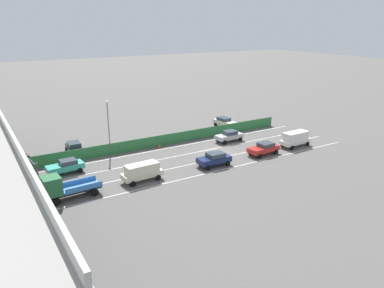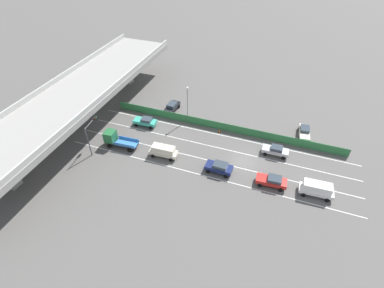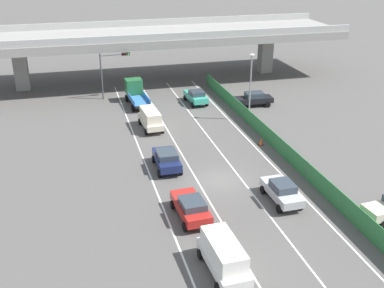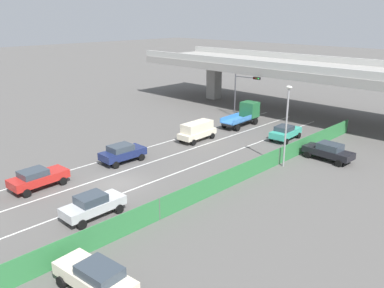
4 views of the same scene
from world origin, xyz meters
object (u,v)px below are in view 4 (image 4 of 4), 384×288
object	(u,v)px
traffic_light	(243,87)
street_lamp	(287,119)
car_sedan_red	(38,177)
car_taxi_teal	(285,132)
parked_sedan_cream	(96,277)
flatbed_truck_blue	(246,114)
car_sedan_navy	(122,152)
parked_sedan_dark	(328,151)
traffic_cone	(223,180)
car_sedan_silver	(93,205)
car_van_cream	(197,130)

from	to	relation	value
traffic_light	street_lamp	size ratio (longest dim) A/B	0.78
car_sedan_red	traffic_light	xyz separation A→B (m)	(-2.34, 29.28, 3.12)
car_taxi_teal	parked_sedan_cream	xyz separation A→B (m)	(6.89, -28.27, 0.01)
car_taxi_teal	flatbed_truck_blue	size ratio (longest dim) A/B	0.75
car_sedan_navy	parked_sedan_dark	bearing A→B (deg)	45.76
traffic_cone	car_sedan_silver	bearing A→B (deg)	-104.36
parked_sedan_dark	flatbed_truck_blue	bearing A→B (deg)	160.06
car_sedan_navy	street_lamp	world-z (taller)	street_lamp
car_van_cream	street_lamp	distance (m)	11.34
car_sedan_navy	street_lamp	size ratio (longest dim) A/B	0.58
car_sedan_navy	traffic_cone	distance (m)	10.21
car_sedan_navy	traffic_cone	world-z (taller)	car_sedan_navy
car_van_cream	traffic_cone	size ratio (longest dim) A/B	7.00
car_sedan_silver	traffic_light	xyz separation A→B (m)	(-9.50, 28.82, 3.12)
car_sedan_silver	parked_sedan_dark	xyz separation A→B (m)	(6.23, 21.41, 0.02)
car_sedan_red	parked_sedan_cream	world-z (taller)	parked_sedan_cream
car_sedan_silver	car_taxi_teal	xyz separation A→B (m)	(-0.08, 24.11, 0.01)
car_sedan_silver	car_sedan_navy	bearing A→B (deg)	133.09
traffic_light	car_sedan_silver	bearing A→B (deg)	-71.76
car_sedan_red	flatbed_truck_blue	xyz separation A→B (m)	(0.10, 26.68, 0.47)
car_van_cream	traffic_cone	xyz separation A→B (m)	(9.48, -6.92, -0.85)
car_taxi_teal	traffic_light	size ratio (longest dim) A/B	0.77
car_sedan_red	car_taxi_teal	distance (m)	25.57
parked_sedan_cream	traffic_cone	distance (m)	15.13
traffic_light	parked_sedan_cream	bearing A→B (deg)	-63.68
car_sedan_red	traffic_cone	size ratio (longest dim) A/B	6.79
traffic_cone	flatbed_truck_blue	bearing A→B (deg)	121.51
parked_sedan_cream	car_taxi_teal	bearing A→B (deg)	103.70
traffic_light	street_lamp	distance (m)	17.86
car_taxi_teal	street_lamp	size ratio (longest dim) A/B	0.60
car_sedan_navy	flatbed_truck_blue	world-z (taller)	flatbed_truck_blue
car_sedan_navy	street_lamp	xyz separation A→B (m)	(11.21, 9.53, 3.48)
car_sedan_silver	traffic_light	distance (m)	30.51
parked_sedan_dark	street_lamp	xyz separation A→B (m)	(-2.18, -4.22, 3.50)
car_sedan_red	car_sedan_navy	distance (m)	8.12
car_sedan_navy	street_lamp	bearing A→B (deg)	40.38
street_lamp	car_sedan_red	bearing A→B (deg)	-122.40
car_sedan_red	flatbed_truck_blue	size ratio (longest dim) A/B	0.78
parked_sedan_dark	traffic_cone	xyz separation A→B (m)	(-3.57, -11.03, -0.61)
parked_sedan_cream	flatbed_truck_blue	bearing A→B (deg)	114.54
parked_sedan_dark	traffic_cone	distance (m)	11.60
car_sedan_red	parked_sedan_dark	bearing A→B (deg)	58.53
car_sedan_red	parked_sedan_cream	xyz separation A→B (m)	(13.97, -3.70, 0.03)
car_sedan_navy	traffic_cone	xyz separation A→B (m)	(9.82, 2.72, -0.63)
flatbed_truck_blue	car_van_cream	bearing A→B (deg)	-88.47
traffic_cone	parked_sedan_cream	bearing A→B (deg)	-74.04
car_sedan_navy	car_sedan_silver	bearing A→B (deg)	-46.91
car_van_cream	parked_sedan_cream	world-z (taller)	car_van_cream
car_sedan_navy	flatbed_truck_blue	distance (m)	18.57
car_sedan_navy	car_taxi_teal	bearing A→B (deg)	66.70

